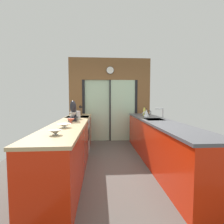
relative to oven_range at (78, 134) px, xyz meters
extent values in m
cube|color=#4C4742|center=(0.91, -0.65, -0.47)|extent=(5.04, 7.60, 0.02)
cube|color=brown|center=(0.91, 1.15, 1.89)|extent=(2.64, 0.08, 0.70)
cube|color=#B2D1AD|center=(0.49, 1.17, 0.54)|extent=(0.80, 0.02, 2.00)
cube|color=#B2D1AD|center=(1.33, 1.13, 0.54)|extent=(0.80, 0.02, 2.00)
cube|color=black|center=(0.05, 1.15, 0.54)|extent=(0.08, 0.10, 2.00)
cube|color=black|center=(1.77, 1.15, 0.54)|extent=(0.08, 0.10, 2.00)
cube|color=black|center=(0.91, 1.15, 0.54)|extent=(0.04, 0.10, 2.00)
cube|color=brown|center=(-0.20, 1.15, 0.54)|extent=(0.42, 0.08, 2.00)
cube|color=brown|center=(2.02, 1.15, 0.54)|extent=(0.42, 0.08, 2.00)
cylinder|color=white|center=(0.91, 1.09, 1.84)|extent=(0.23, 0.03, 0.23)
torus|color=black|center=(0.91, 1.09, 1.84)|extent=(0.25, 0.02, 0.25)
cube|color=red|center=(0.00, -1.57, -0.02)|extent=(0.58, 2.55, 0.88)
cube|color=red|center=(0.00, 0.63, -0.02)|extent=(0.58, 0.65, 0.88)
cube|color=tan|center=(0.00, -0.95, 0.44)|extent=(0.62, 3.80, 0.04)
cube|color=red|center=(1.82, -0.95, -0.02)|extent=(0.58, 3.80, 0.88)
cube|color=#4C4C51|center=(1.82, -0.95, 0.44)|extent=(0.62, 3.80, 0.04)
cube|color=#B7BABC|center=(1.80, -0.70, 0.44)|extent=(0.40, 0.48, 0.05)
cylinder|color=#B7BABC|center=(2.00, -0.70, 0.59)|extent=(0.02, 0.02, 0.25)
cylinder|color=#B7BABC|center=(1.91, -0.70, 0.70)|extent=(0.18, 0.02, 0.02)
cube|color=#B7BABC|center=(0.00, 0.00, -0.02)|extent=(0.58, 0.60, 0.88)
cube|color=black|center=(0.29, 0.00, 0.02)|extent=(0.01, 0.48, 0.28)
cube|color=black|center=(0.00, 0.00, 0.45)|extent=(0.58, 0.60, 0.03)
cylinder|color=#B7BABC|center=(0.30, -0.18, 0.34)|extent=(0.02, 0.04, 0.04)
cylinder|color=#B7BABC|center=(0.30, 0.00, 0.34)|extent=(0.02, 0.04, 0.04)
cylinder|color=#B7BABC|center=(0.30, 0.18, 0.34)|extent=(0.02, 0.04, 0.04)
cylinder|color=gray|center=(0.02, -2.31, 0.47)|extent=(0.07, 0.07, 0.01)
cone|color=gray|center=(0.02, -2.31, 0.50)|extent=(0.16, 0.16, 0.06)
cylinder|color=silver|center=(0.02, -1.75, 0.47)|extent=(0.09, 0.09, 0.01)
cone|color=silver|center=(0.02, -1.75, 0.50)|extent=(0.20, 0.20, 0.06)
cylinder|color=#BC4C38|center=(0.02, -1.17, 0.47)|extent=(0.07, 0.07, 0.01)
cone|color=#BC4C38|center=(0.02, -1.17, 0.51)|extent=(0.14, 0.14, 0.07)
cube|color=brown|center=(0.02, 0.53, 0.57)|extent=(0.08, 0.14, 0.20)
cylinder|color=black|center=(-0.02, 0.53, 0.69)|extent=(0.02, 0.02, 0.07)
cylinder|color=black|center=(0.00, 0.53, 0.70)|extent=(0.02, 0.02, 0.08)
cylinder|color=black|center=(0.02, 0.53, 0.70)|extent=(0.02, 0.02, 0.08)
cylinder|color=black|center=(0.04, 0.53, 0.68)|extent=(0.02, 0.02, 0.06)
cylinder|color=black|center=(0.05, 0.53, 0.68)|extent=(0.02, 0.02, 0.06)
cube|color=black|center=(0.02, -0.85, 0.50)|extent=(0.17, 0.26, 0.08)
cube|color=black|center=(0.02, -0.75, 0.64)|extent=(0.10, 0.08, 0.20)
ellipsoid|color=black|center=(0.02, -0.86, 0.76)|extent=(0.13, 0.12, 0.24)
cone|color=#B7BABC|center=(0.02, -0.88, 0.58)|extent=(0.15, 0.15, 0.13)
cylinder|color=#B7BABC|center=(0.02, -0.52, 0.55)|extent=(0.22, 0.22, 0.17)
cylinder|color=#B7BABC|center=(0.02, -0.52, 0.64)|extent=(0.23, 0.23, 0.01)
sphere|color=black|center=(0.02, -0.52, 0.65)|extent=(0.03, 0.03, 0.03)
cone|color=#B7BABC|center=(1.80, -0.04, 0.56)|extent=(0.15, 0.15, 0.18)
sphere|color=black|center=(1.80, -0.04, 0.66)|extent=(0.03, 0.03, 0.03)
cylinder|color=#B7BABC|center=(1.73, -0.04, 0.57)|extent=(0.08, 0.02, 0.07)
torus|color=black|center=(1.87, -0.04, 0.57)|extent=(0.12, 0.01, 0.12)
cylinder|color=#D1CC4C|center=(1.80, 0.18, 0.56)|extent=(0.07, 0.07, 0.20)
cylinder|color=#D1CC4C|center=(1.80, 0.18, 0.68)|extent=(0.03, 0.03, 0.04)
cylinder|color=black|center=(1.80, 0.18, 0.70)|extent=(0.04, 0.04, 0.01)
camera|label=1|loc=(0.58, -4.47, 0.91)|focal=27.47mm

